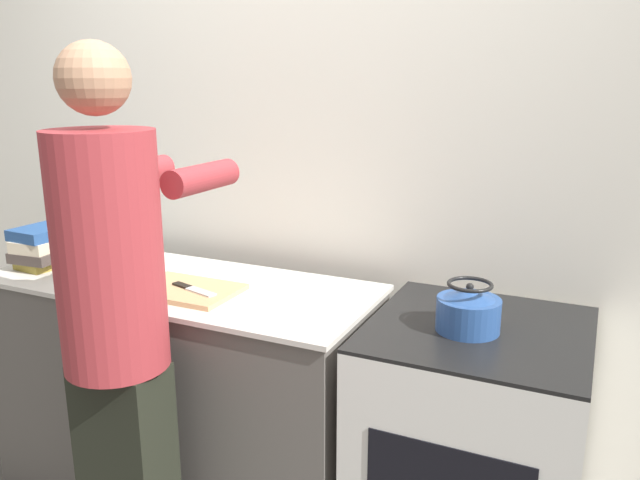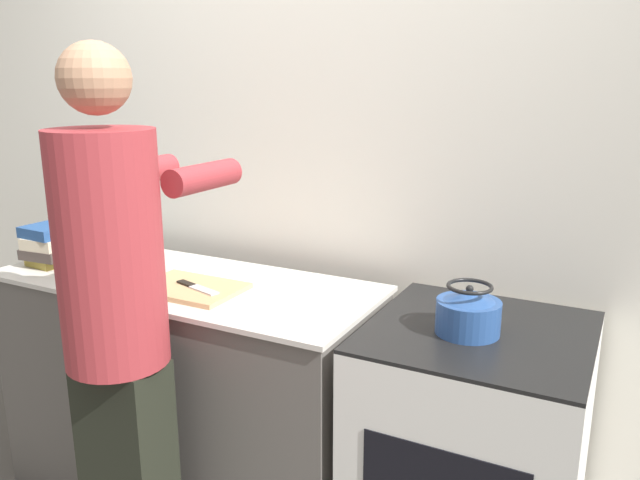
# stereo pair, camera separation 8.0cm
# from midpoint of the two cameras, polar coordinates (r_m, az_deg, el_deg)

# --- Properties ---
(wall_back) EXTENTS (8.00, 0.05, 2.60)m
(wall_back) POSITION_cam_midpoint_polar(r_m,az_deg,el_deg) (2.51, -1.52, 6.04)
(wall_back) COLOR silver
(wall_back) RESTS_ON ground_plane
(counter) EXTENTS (1.50, 0.60, 0.93)m
(counter) POSITION_cam_midpoint_polar(r_m,az_deg,el_deg) (2.59, -13.20, -13.53)
(counter) COLOR #5B5651
(counter) RESTS_ON ground_plane
(oven) EXTENTS (0.66, 0.68, 0.93)m
(oven) POSITION_cam_midpoint_polar(r_m,az_deg,el_deg) (2.21, 12.48, -18.94)
(oven) COLOR silver
(oven) RESTS_ON ground_plane
(person) EXTENTS (0.35, 0.59, 1.77)m
(person) POSITION_cam_midpoint_polar(r_m,az_deg,el_deg) (1.97, -19.14, -7.11)
(person) COLOR black
(person) RESTS_ON ground_plane
(cutting_board) EXTENTS (0.37, 0.26, 0.02)m
(cutting_board) POSITION_cam_midpoint_polar(r_m,az_deg,el_deg) (2.28, -13.13, -4.48)
(cutting_board) COLOR tan
(cutting_board) RESTS_ON counter
(knife) EXTENTS (0.21, 0.09, 0.01)m
(knife) POSITION_cam_midpoint_polar(r_m,az_deg,el_deg) (2.25, -12.60, -4.39)
(knife) COLOR silver
(knife) RESTS_ON cutting_board
(kettle) EXTENTS (0.19, 0.19, 0.15)m
(kettle) POSITION_cam_midpoint_polar(r_m,az_deg,el_deg) (1.94, 12.26, -6.32)
(kettle) COLOR #284C8C
(kettle) RESTS_ON oven
(bowl_prep) EXTENTS (0.18, 0.18, 0.06)m
(bowl_prep) POSITION_cam_midpoint_polar(r_m,az_deg,el_deg) (2.76, -19.36, -1.18)
(bowl_prep) COLOR #426684
(bowl_prep) RESTS_ON counter
(canister_jar) EXTENTS (0.16, 0.16, 0.19)m
(canister_jar) POSITION_cam_midpoint_polar(r_m,az_deg,el_deg) (2.54, -17.96, -0.81)
(canister_jar) COLOR #4C4C51
(canister_jar) RESTS_ON counter
(book_stack) EXTENTS (0.20, 0.27, 0.16)m
(book_stack) POSITION_cam_midpoint_polar(r_m,az_deg,el_deg) (2.75, -24.56, -0.53)
(book_stack) COLOR olive
(book_stack) RESTS_ON counter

